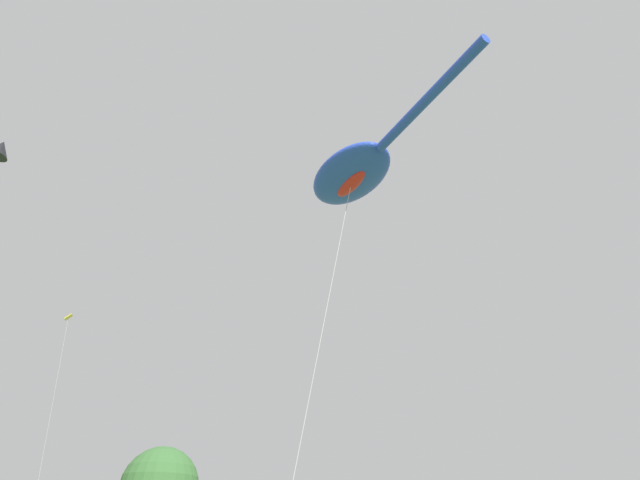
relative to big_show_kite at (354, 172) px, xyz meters
The scene contains 3 objects.
big_show_kite is the anchor object (origin of this frame).
small_kite_diamond_red 21.43m from the big_show_kite, 110.03° to the left, with size 1.47×2.98×21.84m.
small_kite_streamer_purple 20.48m from the big_show_kite, 90.02° to the left, with size 1.28×0.68×13.91m.
Camera 1 is at (-9.82, -0.07, 1.72)m, focal length 28.92 mm.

